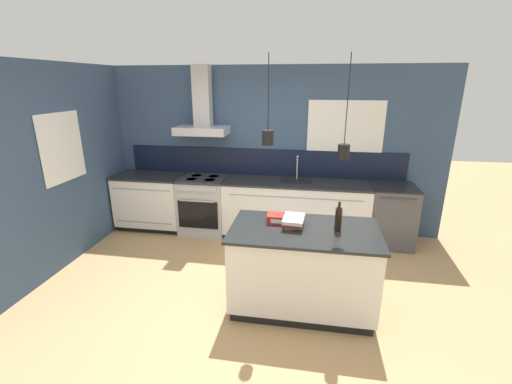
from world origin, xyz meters
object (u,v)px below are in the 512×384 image
object	(u,v)px
oven_range	(204,205)
dishwasher	(391,215)
book_stack	(293,221)
red_supply_box	(278,218)
bottle_on_island	(338,219)

from	to	relation	value
oven_range	dishwasher	distance (m)	2.89
dishwasher	book_stack	xyz separation A→B (m)	(-1.37, -1.68, 0.51)
oven_range	dishwasher	size ratio (longest dim) A/B	1.00
book_stack	red_supply_box	xyz separation A→B (m)	(-0.17, 0.07, -0.01)
oven_range	dishwasher	bearing A→B (deg)	0.08
dishwasher	bottle_on_island	size ratio (longest dim) A/B	2.95
dishwasher	red_supply_box	size ratio (longest dim) A/B	4.09
dishwasher	red_supply_box	distance (m)	2.28
oven_range	red_supply_box	size ratio (longest dim) A/B	4.09
red_supply_box	oven_range	bearing A→B (deg)	130.33
book_stack	red_supply_box	distance (m)	0.18
bottle_on_island	book_stack	xyz separation A→B (m)	(-0.45, 0.04, -0.07)
book_stack	red_supply_box	world-z (taller)	book_stack
red_supply_box	dishwasher	bearing A→B (deg)	46.30
dishwasher	book_stack	size ratio (longest dim) A/B	2.85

